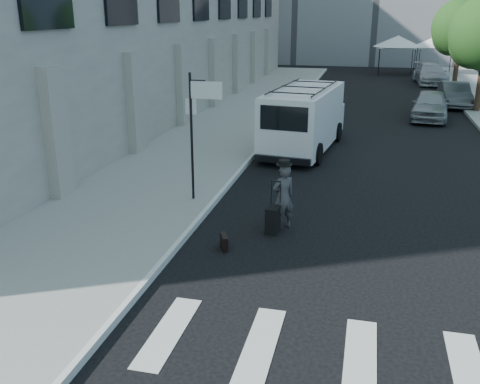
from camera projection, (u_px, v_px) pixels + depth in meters
The scene contains 13 objects.
ground at pixel (261, 262), 11.64m from camera, with size 120.00×120.00×0.00m, color black.
sidewalk_left at pixel (242, 116), 27.28m from camera, with size 4.50×48.00×0.15m, color gray.
sign_pole at pixel (199, 111), 14.25m from camera, with size 1.03×0.07×3.50m.
tree_far at pixel (459, 30), 35.52m from camera, with size 3.80×3.83×6.03m.
tent_left at pixel (398, 42), 44.84m from camera, with size 4.00×4.00×3.20m.
tent_right at pixel (437, 42), 44.59m from camera, with size 4.00×4.00×3.20m.
businessman at pixel (283, 197), 13.18m from camera, with size 0.60×0.39×1.65m, color #3F4042.
briefcase at pixel (224, 242), 12.21m from camera, with size 0.12×0.44×0.34m, color black.
suitcase at pixel (273, 220), 13.06m from camera, with size 0.33×0.48×1.28m.
cargo_van at pixel (305, 118), 20.73m from camera, with size 2.77×6.50×2.37m.
parked_car_a at pixel (430, 105), 26.56m from camera, with size 1.70×4.23×1.44m, color #96989D.
parked_car_b at pixel (455, 95), 30.20m from camera, with size 1.44×4.12×1.36m, color #53565A.
parked_car_c at pixel (430, 74), 39.44m from camera, with size 2.07×5.09×1.48m, color #B5B7BD.
Camera 1 is at (2.03, -10.34, 5.19)m, focal length 40.00 mm.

